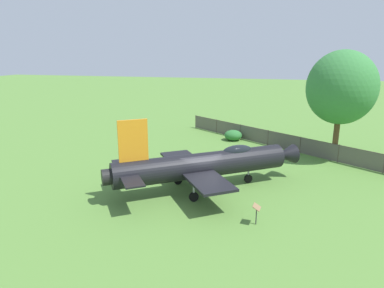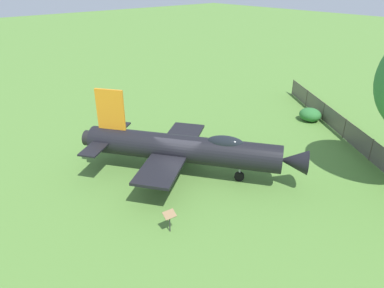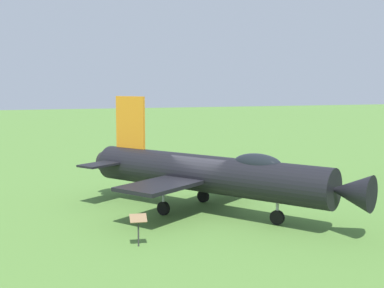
# 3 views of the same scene
# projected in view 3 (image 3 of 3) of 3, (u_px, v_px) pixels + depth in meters

# --- Properties ---
(ground_plane) EXTENTS (200.00, 200.00, 0.00)m
(ground_plane) POSITION_uv_depth(u_px,v_px,m) (205.00, 212.00, 23.14)
(ground_plane) COLOR #568438
(display_jet) EXTENTS (12.45, 10.10, 5.13)m
(display_jet) POSITION_uv_depth(u_px,v_px,m) (212.00, 174.00, 22.71)
(display_jet) COLOR black
(display_jet) RESTS_ON ground_plane
(info_plaque) EXTENTS (0.46, 0.64, 1.14)m
(info_plaque) POSITION_uv_depth(u_px,v_px,m) (138.00, 223.00, 18.15)
(info_plaque) COLOR #333333
(info_plaque) RESTS_ON ground_plane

